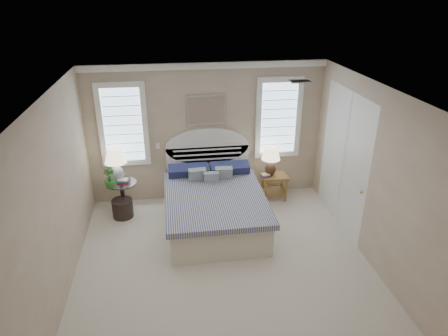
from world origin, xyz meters
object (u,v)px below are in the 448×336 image
bed (214,203)px  lamp_right (271,158)px  lamp_left (116,161)px  nightstand_right (274,182)px  floor_pot (123,208)px  side_table_left (123,194)px

bed → lamp_right: bearing=30.4°
lamp_left → lamp_right: (2.91, 0.04, -0.14)m
nightstand_right → bed: bearing=-152.0°
lamp_left → floor_pot: bearing=-77.2°
side_table_left → lamp_left: lamp_left is taller
side_table_left → floor_pot: (-0.01, -0.16, -0.21)m
bed → floor_pot: size_ratio=5.97×
side_table_left → bed: bearing=-19.7°
floor_pot → lamp_left: 0.89m
bed → nightstand_right: (1.30, 0.69, 0.00)m
lamp_right → bed: bearing=-149.6°
nightstand_right → lamp_left: 3.08m
floor_pot → lamp_left: (-0.05, 0.23, 0.85)m
lamp_left → lamp_right: lamp_left is taller
bed → side_table_left: 1.75m
nightstand_right → side_table_left: bearing=-178.1°
nightstand_right → lamp_right: 0.52m
floor_pot → bed: bearing=-14.6°
lamp_left → nightstand_right: bearing=0.5°
lamp_right → lamp_left: bearing=-179.2°
floor_pot → nightstand_right: bearing=5.0°
side_table_left → lamp_right: lamp_right is taller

